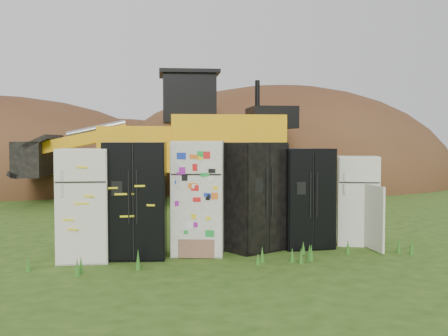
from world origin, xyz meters
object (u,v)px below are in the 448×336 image
(fridge_dark_mid, at_px, (253,196))
(fridge_black_right, at_px, (305,198))
(fridge_open_door, at_px, (358,200))
(fridge_leftmost, at_px, (84,205))
(wheel_loader, at_px, (156,137))
(fridge_sticker, at_px, (198,198))
(fridge_black_side, at_px, (136,200))

(fridge_dark_mid, xyz_separation_m, fridge_black_right, (0.97, -0.01, -0.05))
(fridge_dark_mid, distance_m, fridge_open_door, 2.01)
(fridge_open_door, bearing_deg, fridge_leftmost, -154.34)
(fridge_dark_mid, xyz_separation_m, wheel_loader, (-0.45, 7.55, 1.02))
(fridge_sticker, bearing_deg, fridge_black_side, -161.39)
(fridge_black_side, relative_size, fridge_dark_mid, 1.00)
(fridge_black_side, relative_size, fridge_open_door, 1.16)
(fridge_black_side, bearing_deg, fridge_sticker, 12.91)
(fridge_black_right, bearing_deg, fridge_open_door, 3.99)
(fridge_leftmost, distance_m, fridge_open_door, 4.80)
(fridge_black_side, height_order, fridge_dark_mid, fridge_black_side)
(fridge_leftmost, height_order, fridge_sticker, fridge_sticker)
(fridge_black_side, bearing_deg, fridge_open_door, 13.49)
(fridge_black_right, bearing_deg, wheel_loader, 103.80)
(fridge_leftmost, bearing_deg, fridge_black_right, 9.70)
(fridge_dark_mid, bearing_deg, fridge_open_door, -22.66)
(wheel_loader, bearing_deg, fridge_black_right, -69.86)
(fridge_black_side, distance_m, fridge_sticker, 1.03)
(fridge_black_right, height_order, wheel_loader, wheel_loader)
(fridge_black_right, relative_size, wheel_loader, 0.22)
(fridge_leftmost, relative_size, fridge_open_door, 1.10)
(fridge_black_side, bearing_deg, wheel_loader, 91.39)
(wheel_loader, bearing_deg, fridge_dark_mid, -77.06)
(fridge_leftmost, height_order, fridge_open_door, fridge_leftmost)
(fridge_leftmost, distance_m, fridge_black_side, 0.80)
(fridge_sticker, height_order, fridge_dark_mid, fridge_sticker)
(fridge_sticker, xyz_separation_m, fridge_black_right, (1.92, 0.03, -0.06))
(fridge_black_side, xyz_separation_m, fridge_open_door, (4.00, 0.04, -0.13))
(fridge_open_door, bearing_deg, fridge_black_right, -154.24)
(fridge_sticker, bearing_deg, fridge_leftmost, -160.88)
(fridge_leftmost, height_order, fridge_black_right, fridge_leftmost)
(fridge_sticker, distance_m, fridge_dark_mid, 0.96)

